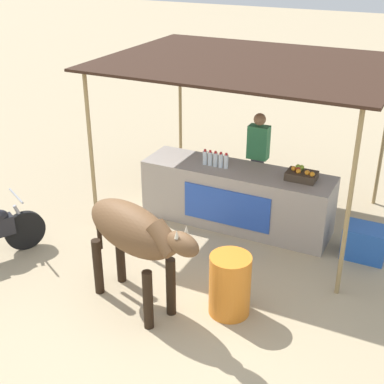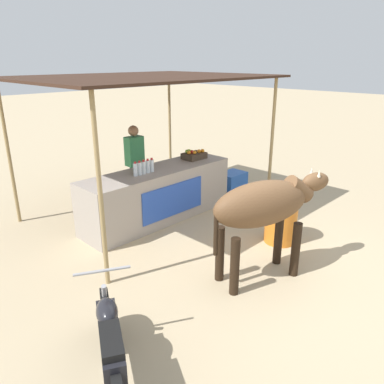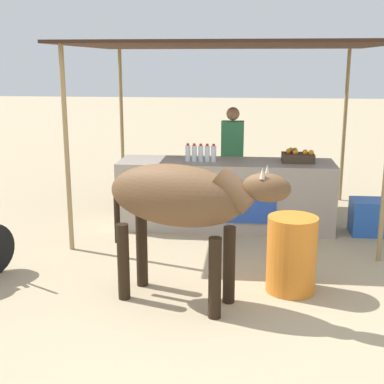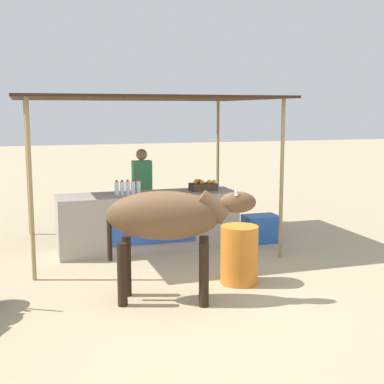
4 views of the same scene
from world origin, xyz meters
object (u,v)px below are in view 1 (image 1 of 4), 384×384
at_px(fruit_crate, 301,175).
at_px(cooler_box, 365,242).
at_px(vendor_behind_counter, 257,160).
at_px(cow, 134,233).
at_px(stall_counter, 236,197).
at_px(water_barrel, 230,285).

distance_m(fruit_crate, cooler_box, 1.32).
bearing_deg(fruit_crate, vendor_behind_counter, 143.02).
bearing_deg(cow, cooler_box, 45.61).
relative_size(stall_counter, cooler_box, 5.00).
height_order(stall_counter, cow, cow).
height_order(stall_counter, cooler_box, stall_counter).
xyz_separation_m(stall_counter, cooler_box, (2.04, -0.10, -0.24)).
xyz_separation_m(fruit_crate, water_barrel, (-0.22, -2.17, -0.64)).
bearing_deg(vendor_behind_counter, water_barrel, -76.11).
height_order(fruit_crate, vendor_behind_counter, vendor_behind_counter).
relative_size(fruit_crate, vendor_behind_counter, 0.27).
bearing_deg(stall_counter, vendor_behind_counter, 85.14).
xyz_separation_m(fruit_crate, vendor_behind_counter, (-0.93, 0.70, -0.19)).
relative_size(stall_counter, water_barrel, 3.77).
bearing_deg(water_barrel, fruit_crate, 84.30).
xyz_separation_m(water_barrel, cow, (-1.09, -0.38, 0.64)).
distance_m(cooler_box, cow, 3.45).
xyz_separation_m(vendor_behind_counter, cooler_box, (1.97, -0.85, -0.61)).
height_order(cooler_box, cow, cow).
bearing_deg(water_barrel, cooler_box, 58.03).
xyz_separation_m(vendor_behind_counter, cow, (-0.38, -3.25, 0.18)).
distance_m(vendor_behind_counter, cow, 3.28).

